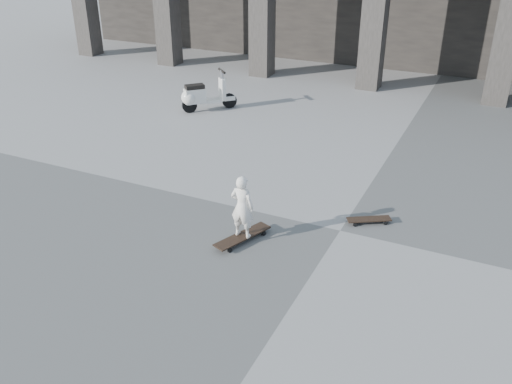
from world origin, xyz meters
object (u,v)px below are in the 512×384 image
at_px(longboard, 243,237).
at_px(scooter, 200,96).
at_px(child, 242,207).
at_px(skateboard_spare, 369,220).

distance_m(longboard, scooter, 6.67).
bearing_deg(child, skateboard_spare, -140.57).
bearing_deg(longboard, scooter, 57.66).
height_order(longboard, scooter, scooter).
bearing_deg(skateboard_spare, child, -170.80).
height_order(longboard, child, child).
relative_size(longboard, scooter, 0.88).
bearing_deg(child, longboard, -90.90).
relative_size(longboard, skateboard_spare, 1.45).
height_order(skateboard_spare, scooter, scooter).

